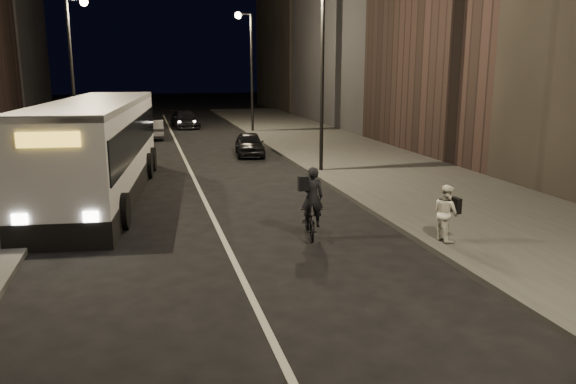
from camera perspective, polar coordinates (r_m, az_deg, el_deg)
ground at (r=12.53m, az=-4.41°, el=-9.27°), size 180.00×180.00×0.00m
sidewalk_right at (r=27.91m, az=7.79°, el=3.08°), size 7.00×70.00×0.16m
streetlight_right_mid at (r=24.57m, az=2.91°, el=14.26°), size 1.20×0.44×8.12m
streetlight_right_far at (r=40.13m, az=-4.11°, el=13.62°), size 1.20×0.44×8.12m
streetlight_left_far at (r=33.63m, az=-20.77°, el=13.05°), size 1.20×0.44×8.12m
city_bus at (r=21.43m, az=-18.66°, el=4.57°), size 4.12×13.14×3.49m
cyclist_on_bicycle at (r=15.59m, az=2.30°, el=-2.21°), size 0.90×1.83×2.02m
pedestrian_woman at (r=15.29m, az=15.75°, el=-2.05°), size 0.65×0.79×1.51m
car_near at (r=30.10m, az=-3.93°, el=4.89°), size 1.85×3.75×1.23m
car_mid at (r=38.10m, az=-13.51°, el=6.21°), size 1.39×3.77×1.23m
car_far at (r=44.50m, az=-10.43°, el=7.28°), size 2.20×4.61×1.30m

